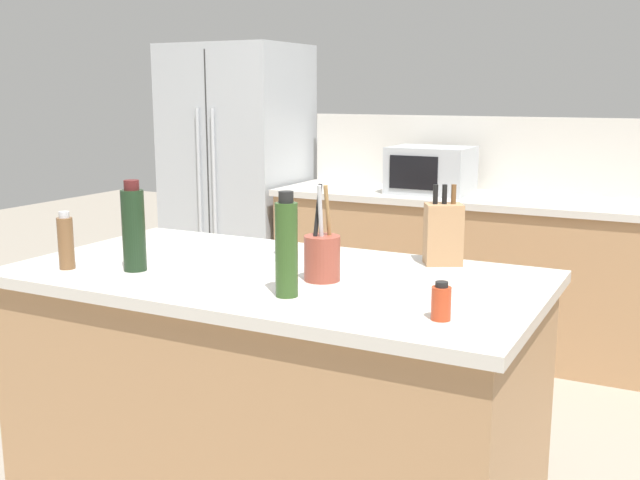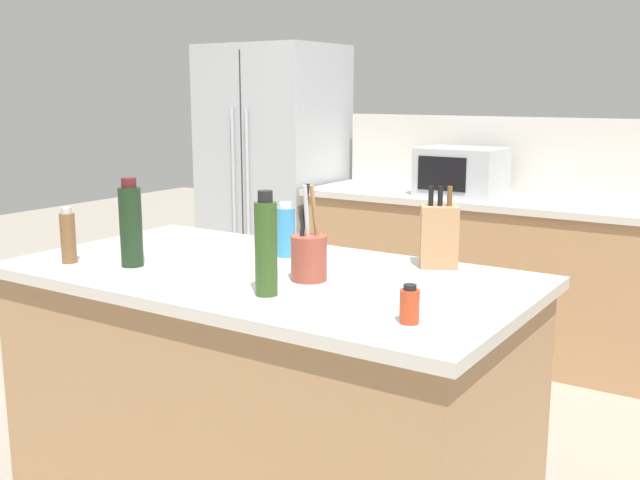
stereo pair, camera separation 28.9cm
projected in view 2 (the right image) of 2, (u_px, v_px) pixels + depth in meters
back_counter_run at (536, 280)px, 4.36m from camera, size 2.89×0.66×0.94m
wall_backsplash at (558, 157)px, 4.48m from camera, size 2.85×0.03×0.46m
kitchen_island at (267, 396)px, 2.71m from camera, size 1.84×0.98×0.94m
refrigerator at (274, 180)px, 5.33m from camera, size 0.88×0.75×1.87m
microwave at (461, 171)px, 4.49m from camera, size 0.48×0.39×0.28m
knife_block at (439, 236)px, 2.65m from camera, size 0.16×0.15×0.29m
utensil_crock at (309, 256)px, 2.46m from camera, size 0.12×0.12×0.32m
olive_oil_bottle at (266, 247)px, 2.27m from camera, size 0.07×0.07×0.32m
wine_bottle at (131, 225)px, 2.65m from camera, size 0.08×0.08×0.32m
spice_jar_paprika at (410, 305)px, 2.01m from camera, size 0.05×0.05×0.11m
dish_soap_bottle at (286, 231)px, 2.82m from camera, size 0.07×0.07×0.21m
pepper_grinder at (68, 237)px, 2.71m from camera, size 0.05×0.05×0.20m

